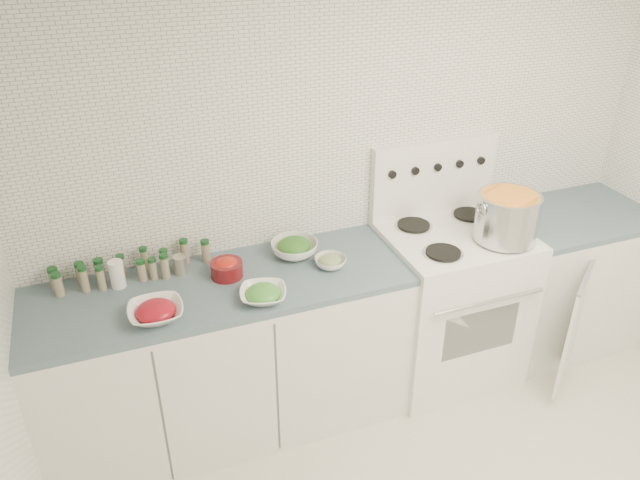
{
  "coord_description": "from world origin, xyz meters",
  "views": [
    {
      "loc": [
        -1.26,
        -1.33,
        2.57
      ],
      "look_at": [
        -0.33,
        1.14,
        1.07
      ],
      "focal_mm": 35.0,
      "sensor_mm": 36.0,
      "label": 1
    }
  ],
  "objects_px": {
    "stove": "(448,299)",
    "bowl_snowpea": "(263,294)",
    "stock_pot": "(507,215)",
    "bowl_tomato": "(156,311)"
  },
  "relations": [
    {
      "from": "bowl_snowpea",
      "to": "stove",
      "type": "bearing_deg",
      "value": 9.49
    },
    {
      "from": "bowl_snowpea",
      "to": "stock_pot",
      "type": "bearing_deg",
      "value": 1.47
    },
    {
      "from": "stock_pot",
      "to": "bowl_snowpea",
      "type": "distance_m",
      "value": 1.35
    },
    {
      "from": "bowl_tomato",
      "to": "stock_pot",
      "type": "bearing_deg",
      "value": 0.13
    },
    {
      "from": "bowl_tomato",
      "to": "stove",
      "type": "bearing_deg",
      "value": 5.65
    },
    {
      "from": "bowl_tomato",
      "to": "bowl_snowpea",
      "type": "xyz_separation_m",
      "value": [
        0.48,
        -0.03,
        -0.0
      ]
    },
    {
      "from": "stove",
      "to": "stock_pot",
      "type": "distance_m",
      "value": 0.64
    },
    {
      "from": "bowl_snowpea",
      "to": "bowl_tomato",
      "type": "bearing_deg",
      "value": 176.43
    },
    {
      "from": "stove",
      "to": "bowl_snowpea",
      "type": "relative_size",
      "value": 5.09
    },
    {
      "from": "stove",
      "to": "bowl_tomato",
      "type": "relative_size",
      "value": 5.43
    }
  ]
}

